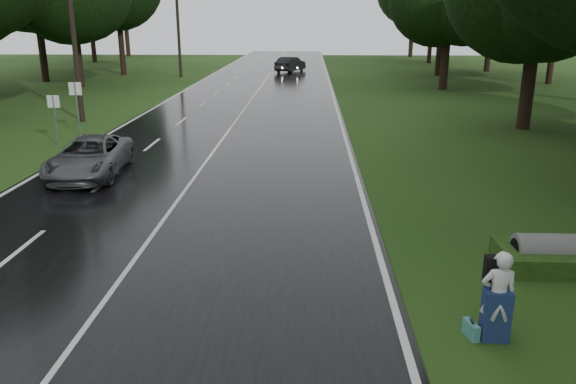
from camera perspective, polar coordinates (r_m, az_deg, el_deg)
name	(u,v)px	position (r m, az deg, el deg)	size (l,w,h in m)	color
ground	(114,290)	(12.53, -17.31, -9.54)	(160.00, 160.00, 0.00)	#254414
road	(235,122)	(31.26, -5.39, 7.10)	(12.00, 140.00, 0.04)	black
lane_center	(235,122)	(31.25, -5.39, 7.15)	(0.12, 140.00, 0.01)	silver
grey_car	(89,157)	(21.42, -19.55, 3.39)	(2.25, 4.88, 1.36)	#494C4E
far_car	(290,64)	(61.07, 0.25, 12.86)	(1.66, 4.76, 1.57)	black
hitchhiker	(497,299)	(10.62, 20.53, -10.15)	(0.64, 0.57, 1.70)	silver
suitcase	(471,330)	(10.83, 18.12, -13.18)	(0.12, 0.42, 0.30)	teal
culvert	(547,266)	(14.38, 24.82, -6.84)	(0.78, 0.78, 1.56)	slate
utility_pole_mid	(83,122)	(33.36, -20.14, 6.74)	(1.80, 0.28, 9.26)	black
utility_pole_far	(181,77)	(56.81, -10.83, 11.40)	(1.80, 0.28, 9.23)	black
road_sign_a	(59,146)	(27.35, -22.29, 4.39)	(0.54, 0.10, 2.26)	white
road_sign_b	(80,135)	(29.57, -20.38, 5.48)	(0.61, 0.10, 2.56)	white
tree_left_e	(81,87)	(50.90, -20.30, 10.01)	(8.80, 8.80, 13.75)	black
tree_left_f	(124,75)	(60.34, -16.34, 11.35)	(10.35, 10.35, 16.17)	black
tree_right_d	(522,128)	(31.81, 22.74, 5.98)	(8.09, 8.09, 12.64)	black
tree_right_e	(442,89)	(47.63, 15.43, 10.02)	(8.11, 8.11, 12.67)	black
tree_right_f	(437,76)	(59.15, 14.91, 11.36)	(9.89, 9.89, 15.45)	black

